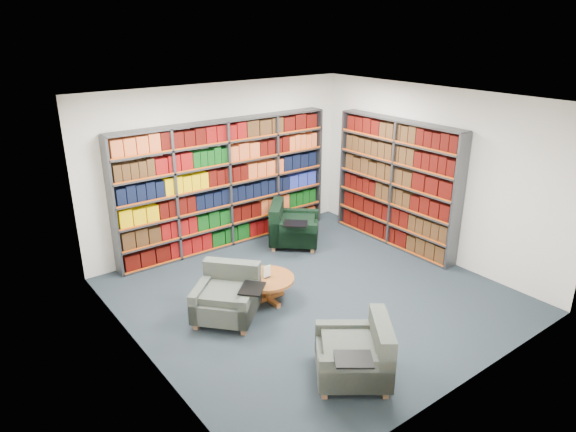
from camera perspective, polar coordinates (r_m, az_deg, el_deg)
room_shell at (r=6.99m, az=2.97°, el=1.28°), size 5.02×5.02×2.82m
bookshelf_back at (r=8.90m, az=-6.79°, el=3.48°), size 4.00×0.28×2.20m
bookshelf_right at (r=9.06m, az=11.91°, el=3.48°), size 0.28×2.50×2.20m
chair_teal_left at (r=6.99m, az=-6.67°, el=-8.92°), size 1.09×1.09×0.71m
chair_green_right at (r=9.08m, az=0.22°, el=-1.36°), size 1.16×1.16×0.75m
chair_teal_front at (r=5.90m, az=7.95°, el=-15.16°), size 1.10×1.10×0.72m
coffee_table at (r=7.30m, az=-2.34°, el=-7.35°), size 0.77×0.77×0.54m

